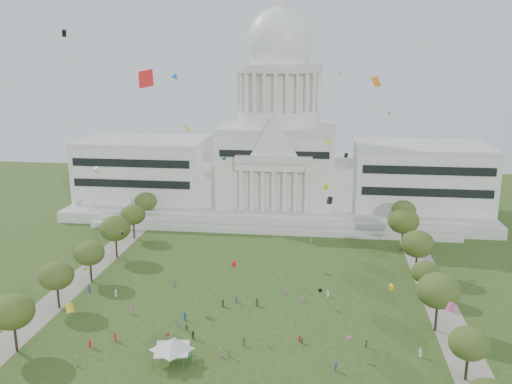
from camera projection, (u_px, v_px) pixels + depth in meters
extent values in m
plane|color=#2F441A|center=(227.00, 358.00, 110.24)|extent=(400.00, 400.00, 0.00)
cube|color=beige|center=(278.00, 204.00, 220.56)|extent=(160.00, 60.00, 4.00)
cube|color=beige|center=(270.00, 231.00, 189.00)|extent=(130.00, 3.00, 2.00)
cube|color=beige|center=(272.00, 220.00, 196.35)|extent=(140.00, 3.00, 5.00)
cube|color=silver|center=(146.00, 170.00, 223.43)|extent=(50.00, 34.00, 22.00)
cube|color=silver|center=(420.00, 177.00, 209.60)|extent=(50.00, 34.00, 22.00)
cube|color=silver|center=(211.00, 180.00, 218.69)|extent=(12.00, 26.00, 16.00)
cube|color=silver|center=(346.00, 184.00, 211.90)|extent=(12.00, 26.00, 16.00)
cube|color=silver|center=(278.00, 166.00, 215.80)|extent=(44.00, 38.00, 28.00)
cube|color=silver|center=(274.00, 168.00, 195.78)|extent=(28.00, 3.00, 2.40)
cube|color=black|center=(131.00, 174.00, 206.39)|extent=(46.00, 0.40, 11.00)
cube|color=black|center=(428.00, 182.00, 192.55)|extent=(46.00, 0.40, 11.00)
cylinder|color=silver|center=(279.00, 117.00, 211.21)|extent=(32.00, 32.00, 6.00)
cylinder|color=silver|center=(279.00, 91.00, 208.84)|extent=(28.00, 28.00, 14.00)
cylinder|color=beige|center=(279.00, 69.00, 206.82)|extent=(32.40, 32.40, 3.00)
cylinder|color=silver|center=(279.00, 54.00, 205.52)|extent=(22.00, 22.00, 8.00)
ellipsoid|color=silver|center=(280.00, 43.00, 204.57)|extent=(25.00, 25.00, 26.20)
cylinder|color=silver|center=(280.00, 5.00, 201.38)|extent=(6.00, 6.00, 5.00)
cube|color=gray|center=(72.00, 286.00, 145.18)|extent=(8.00, 160.00, 0.04)
cube|color=gray|center=(441.00, 307.00, 133.10)|extent=(8.00, 160.00, 0.04)
cylinder|color=black|center=(16.00, 339.00, 112.25)|extent=(0.56, 0.56, 5.75)
ellipsoid|color=#3E5218|center=(13.00, 312.00, 110.80)|extent=(8.86, 8.86, 7.25)
cylinder|color=black|center=(466.00, 368.00, 102.16)|extent=(0.56, 0.56, 4.92)
ellipsoid|color=#3A501B|center=(469.00, 343.00, 100.93)|extent=(7.58, 7.58, 6.20)
cylinder|color=black|center=(58.00, 298.00, 131.93)|extent=(0.56, 0.56, 5.47)
ellipsoid|color=#3B4B1C|center=(56.00, 275.00, 130.56)|extent=(8.42, 8.42, 6.89)
cylinder|color=black|center=(436.00, 318.00, 120.75)|extent=(0.56, 0.56, 6.20)
ellipsoid|color=#38511D|center=(438.00, 291.00, 119.19)|extent=(9.55, 9.55, 7.82)
cylinder|color=black|center=(91.00, 272.00, 147.84)|extent=(0.56, 0.56, 5.27)
ellipsoid|color=#384C1D|center=(89.00, 253.00, 146.51)|extent=(8.12, 8.12, 6.65)
cylinder|color=black|center=(424.00, 290.00, 137.34)|extent=(0.56, 0.56, 4.56)
ellipsoid|color=#354A19|center=(425.00, 272.00, 136.20)|extent=(7.01, 7.01, 5.74)
cylinder|color=black|center=(116.00, 248.00, 165.57)|extent=(0.56, 0.56, 6.03)
ellipsoid|color=#324817|center=(115.00, 229.00, 164.06)|extent=(9.29, 9.29, 7.60)
cylinder|color=black|center=(416.00, 265.00, 152.11)|extent=(0.56, 0.56, 5.97)
ellipsoid|color=#354619|center=(418.00, 244.00, 150.62)|extent=(9.19, 9.19, 7.52)
cylinder|color=black|center=(134.00, 231.00, 183.70)|extent=(0.56, 0.56, 5.41)
ellipsoid|color=#304915|center=(133.00, 215.00, 182.34)|extent=(8.33, 8.33, 6.81)
cylinder|color=black|center=(402.00, 241.00, 171.64)|extent=(0.56, 0.56, 6.37)
ellipsoid|color=#384815|center=(403.00, 221.00, 170.04)|extent=(9.82, 9.82, 8.03)
cylinder|color=black|center=(147.00, 216.00, 201.38)|extent=(0.56, 0.56, 5.32)
ellipsoid|color=#354E16|center=(146.00, 201.00, 200.04)|extent=(8.19, 8.19, 6.70)
cylinder|color=black|center=(403.00, 226.00, 188.72)|extent=(0.56, 0.56, 5.47)
ellipsoid|color=#3C511D|center=(404.00, 210.00, 187.34)|extent=(8.42, 8.42, 6.89)
cylinder|color=#4C4C4C|center=(152.00, 363.00, 105.90)|extent=(0.12, 0.12, 2.78)
cylinder|color=#4C4C4C|center=(183.00, 365.00, 105.11)|extent=(0.12, 0.12, 2.78)
cylinder|color=#4C4C4C|center=(162.00, 347.00, 111.90)|extent=(0.12, 0.12, 2.78)
cylinder|color=#4C4C4C|center=(191.00, 349.00, 111.12)|extent=(0.12, 0.12, 2.78)
cube|color=silver|center=(172.00, 349.00, 108.15)|extent=(7.78, 7.78, 0.22)
pyramid|color=silver|center=(172.00, 343.00, 107.86)|extent=(10.90, 10.90, 2.23)
imported|color=silver|center=(420.00, 352.00, 110.47)|extent=(1.00, 1.18, 2.05)
imported|color=#33723F|center=(367.00, 344.00, 114.20)|extent=(0.94, 0.70, 1.73)
imported|color=olive|center=(267.00, 343.00, 114.59)|extent=(0.83, 1.09, 1.50)
imported|color=#33723F|center=(244.00, 341.00, 114.98)|extent=(0.72, 1.14, 1.83)
imported|color=#33723F|center=(187.00, 327.00, 121.17)|extent=(1.57, 1.41, 1.64)
imported|color=#26262B|center=(193.00, 335.00, 117.63)|extent=(0.95, 0.64, 1.87)
imported|color=navy|center=(336.00, 367.00, 105.29)|extent=(0.97, 1.37, 1.91)
imported|color=navy|center=(302.00, 341.00, 115.70)|extent=(0.51, 0.84, 1.38)
cube|color=#33723F|center=(23.00, 351.00, 111.41)|extent=(0.45, 0.45, 1.47)
cube|color=#33723F|center=(229.00, 353.00, 110.37)|extent=(0.56, 0.58, 1.88)
cube|color=silver|center=(328.00, 294.00, 138.56)|extent=(0.46, 0.30, 1.67)
cube|color=#B21E1E|center=(115.00, 337.00, 116.72)|extent=(0.40, 0.56, 1.94)
cube|color=silver|center=(116.00, 293.00, 138.77)|extent=(0.32, 0.50, 1.89)
cube|color=olive|center=(76.00, 361.00, 107.53)|extent=(0.50, 0.55, 1.78)
cube|color=#4C4C51|center=(175.00, 284.00, 144.54)|extent=(0.53, 0.52, 1.72)
cube|color=navy|center=(90.00, 289.00, 141.17)|extent=(0.55, 0.51, 1.77)
cube|color=#994C8C|center=(220.00, 353.00, 110.60)|extent=(0.34, 0.50, 1.80)
cube|color=#994C8C|center=(286.00, 292.00, 140.12)|extent=(0.45, 0.37, 1.46)
cube|color=#994C8C|center=(302.00, 299.00, 135.63)|extent=(0.37, 0.47, 1.53)
cube|color=#B21E1E|center=(300.00, 339.00, 116.32)|extent=(0.48, 0.51, 1.63)
cube|color=#26262B|center=(223.00, 303.00, 133.02)|extent=(0.36, 0.53, 1.92)
cube|color=olive|center=(92.00, 344.00, 113.89)|extent=(0.46, 0.58, 1.90)
cube|color=#33723F|center=(192.00, 359.00, 108.14)|extent=(0.58, 0.51, 1.86)
cube|color=navy|center=(185.00, 316.00, 126.16)|extent=(0.35, 0.53, 1.94)
cube|color=#26262B|center=(257.00, 302.00, 133.39)|extent=(0.36, 0.53, 1.93)
cube|color=navy|center=(236.00, 299.00, 135.44)|extent=(0.27, 0.43, 1.61)
cube|color=#4C4C51|center=(178.00, 323.00, 123.25)|extent=(0.45, 0.50, 1.59)
cube|color=#B21E1E|center=(90.00, 343.00, 114.25)|extent=(0.53, 0.52, 1.72)
cube|color=#994C8C|center=(131.00, 310.00, 129.26)|extent=(0.54, 0.60, 1.93)
cube|color=olive|center=(97.00, 283.00, 145.04)|extent=(0.47, 0.57, 1.85)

